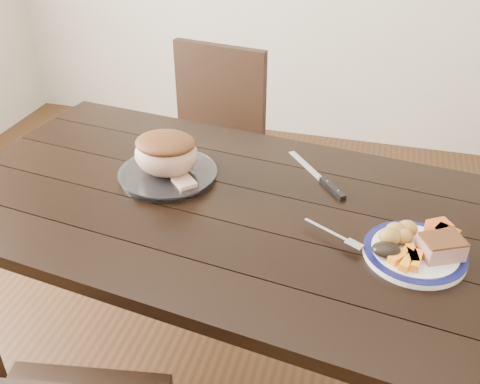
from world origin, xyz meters
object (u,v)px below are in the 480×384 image
(chair_far, at_px, (209,144))
(dinner_plate, at_px, (414,253))
(pork_slice, at_px, (441,248))
(serving_platter, at_px, (168,175))
(dining_table, at_px, (216,225))
(fork, at_px, (337,236))
(carving_knife, at_px, (325,182))
(roast_joint, at_px, (166,155))

(chair_far, distance_m, dinner_plate, 1.21)
(pork_slice, bearing_deg, serving_platter, 166.05)
(pork_slice, bearing_deg, chair_far, 135.88)
(dining_table, height_order, pork_slice, pork_slice)
(fork, bearing_deg, dining_table, -168.23)
(dining_table, height_order, fork, fork)
(chair_far, bearing_deg, carving_knife, 144.32)
(roast_joint, bearing_deg, pork_slice, -13.95)
(chair_far, height_order, roast_joint, chair_far)
(chair_far, relative_size, dinner_plate, 3.67)
(dinner_plate, height_order, fork, fork)
(pork_slice, xyz_separation_m, roast_joint, (-0.79, 0.20, 0.04))
(fork, distance_m, roast_joint, 0.58)
(dining_table, xyz_separation_m, chair_far, (-0.27, 0.74, -0.13))
(carving_knife, bearing_deg, serving_platter, -117.98)
(pork_slice, relative_size, carving_knife, 0.37)
(chair_far, bearing_deg, serving_platter, 107.21)
(chair_far, xyz_separation_m, carving_knife, (0.57, -0.57, 0.23))
(dining_table, height_order, serving_platter, serving_platter)
(pork_slice, bearing_deg, dinner_plate, 175.24)
(dinner_plate, height_order, pork_slice, pork_slice)
(chair_far, xyz_separation_m, dinner_plate, (0.83, -0.85, 0.23))
(chair_far, distance_m, pork_slice, 1.26)
(carving_knife, bearing_deg, chair_far, -173.97)
(dinner_plate, distance_m, serving_platter, 0.76)
(serving_platter, relative_size, pork_slice, 3.02)
(chair_far, bearing_deg, fork, 136.13)
(fork, bearing_deg, roast_joint, -170.54)
(roast_joint, bearing_deg, carving_knife, 10.90)
(dining_table, bearing_deg, dinner_plate, -11.56)
(fork, relative_size, roast_joint, 0.84)
(carving_knife, bearing_deg, dining_table, -99.14)
(dining_table, xyz_separation_m, dinner_plate, (0.56, -0.11, 0.10))
(chair_far, bearing_deg, roast_joint, 107.21)
(dining_table, xyz_separation_m, pork_slice, (0.61, -0.12, 0.13))
(dinner_plate, bearing_deg, pork_slice, -4.76)
(roast_joint, distance_m, carving_knife, 0.49)
(dinner_plate, xyz_separation_m, fork, (-0.19, 0.00, 0.01))
(roast_joint, bearing_deg, fork, -19.16)
(dining_table, distance_m, fork, 0.40)
(roast_joint, relative_size, carving_knife, 0.74)
(serving_platter, bearing_deg, chair_far, 97.80)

